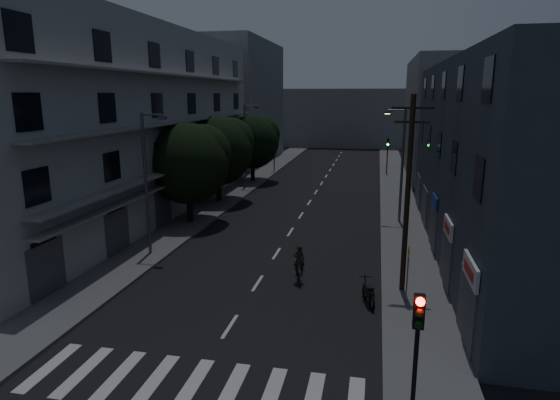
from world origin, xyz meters
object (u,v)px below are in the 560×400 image
(utility_pole, at_px, (408,191))
(bus_stop_sign, at_px, (408,265))
(traffic_signal_near, at_px, (417,337))
(motorcycle, at_px, (368,294))
(cyclist, at_px, (299,270))

(utility_pole, distance_m, bus_stop_sign, 3.27)
(bus_stop_sign, bearing_deg, traffic_signal_near, -92.27)
(traffic_signal_near, relative_size, utility_pole, 0.46)
(motorcycle, bearing_deg, bus_stop_sign, -6.63)
(utility_pole, distance_m, motorcycle, 4.92)
(traffic_signal_near, xyz_separation_m, bus_stop_sign, (0.34, 8.65, -1.21))
(traffic_signal_near, height_order, bus_stop_sign, traffic_signal_near)
(utility_pole, bearing_deg, motorcycle, -133.23)
(cyclist, bearing_deg, traffic_signal_near, -78.45)
(motorcycle, distance_m, cyclist, 3.85)
(utility_pole, distance_m, cyclist, 6.49)
(bus_stop_sign, bearing_deg, cyclist, 163.42)
(traffic_signal_near, height_order, utility_pole, utility_pole)
(traffic_signal_near, bearing_deg, utility_pole, 88.64)
(motorcycle, bearing_deg, traffic_signal_near, -97.31)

